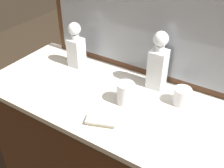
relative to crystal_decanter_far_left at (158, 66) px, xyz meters
The scene contains 7 objects.
dresser 0.61m from the crystal_decanter_far_left, 125.27° to the right, with size 1.40×0.61×0.87m.
dresser_mirror 0.30m from the crystal_decanter_far_left, 151.00° to the left, with size 1.16×0.03×0.76m.
crystal_decanter_far_left is the anchor object (origin of this frame).
crystal_decanter_rear 0.50m from the crystal_decanter_far_left, behind, with size 0.08×0.08×0.27m.
crystal_tumbler_far_left 0.20m from the crystal_decanter_far_left, 22.76° to the right, with size 0.08×0.08×0.09m.
crystal_tumbler_left 0.23m from the crystal_decanter_far_left, 109.06° to the right, with size 0.09×0.09×0.11m.
silver_brush_far_left 0.42m from the crystal_decanter_far_left, 101.96° to the right, with size 0.15×0.11×0.02m.
Camera 1 is at (0.56, -0.90, 1.68)m, focal length 41.93 mm.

